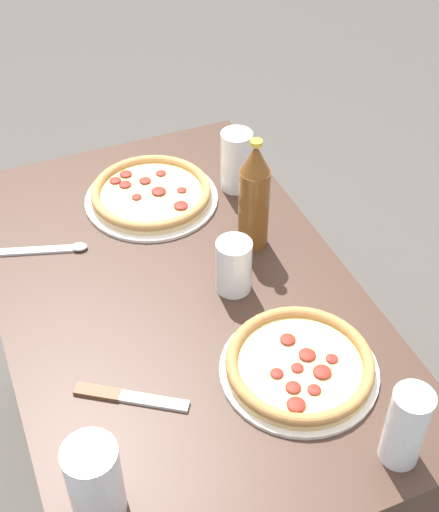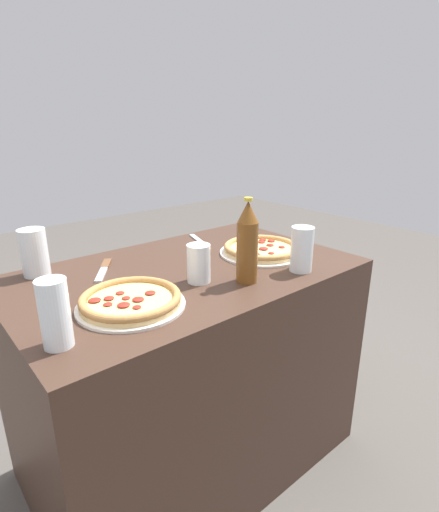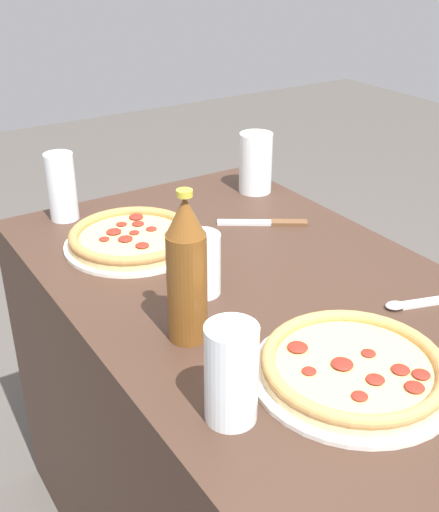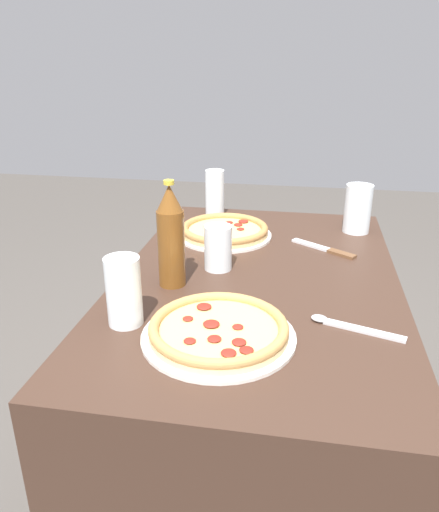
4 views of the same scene
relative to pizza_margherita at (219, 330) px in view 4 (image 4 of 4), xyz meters
The scene contains 11 objects.
ground_plane 0.86m from the pizza_margherita, behind, with size 8.00×8.00×0.00m, color #4C4742.
table 0.51m from the pizza_margherita, behind, with size 1.13×0.70×0.78m.
pizza_margherita is the anchor object (origin of this frame).
pizza_salami 0.59m from the pizza_margherita, behind, with size 0.29×0.29×0.04m.
glass_red_wine 0.77m from the pizza_margherita, 155.67° to the left, with size 0.08×0.08×0.15m.
glass_water 0.82m from the pizza_margherita, 169.01° to the right, with size 0.07×0.07×0.16m.
glass_orange_juice 0.21m from the pizza_margherita, 97.40° to the right, with size 0.07×0.07×0.15m.
glass_cola 0.35m from the pizza_margherita, 169.70° to the right, with size 0.07×0.07×0.12m.
beer_bottle 0.29m from the pizza_margherita, 145.61° to the right, with size 0.07×0.07×0.26m.
knife 0.57m from the pizza_margherita, 156.94° to the left, with size 0.13×0.18×0.01m.
spoon 0.27m from the pizza_margherita, 108.73° to the left, with size 0.08×0.19×0.01m.
Camera 4 is at (1.15, 0.10, 1.31)m, focal length 35.00 mm.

